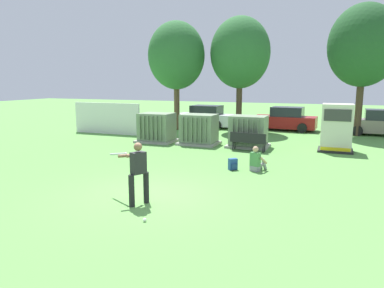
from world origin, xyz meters
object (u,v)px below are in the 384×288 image
at_px(transformer_west, 157,128).
at_px(transformer_mid_east, 248,132).
at_px(parked_car_right_of_center, 381,123).
at_px(parked_car_leftmost, 205,117).
at_px(transformer_mid_west, 199,130).
at_px(batter, 137,170).
at_px(sports_ball, 145,220).
at_px(parked_car_left_of_center, 285,119).
at_px(park_bench, 248,140).
at_px(backpack, 233,164).
at_px(seated_spectator, 257,161).
at_px(generator_enclosure, 337,128).

distance_m(transformer_west, transformer_mid_east, 5.14).
xyz_separation_m(transformer_west, parked_car_right_of_center, (12.00, 7.42, -0.04)).
bearing_deg(parked_car_leftmost, transformer_west, -92.86).
distance_m(transformer_mid_west, transformer_mid_east, 2.67).
relative_size(batter, sports_ball, 19.33).
height_order(parked_car_left_of_center, parked_car_right_of_center, same).
distance_m(park_bench, parked_car_left_of_center, 8.56).
xyz_separation_m(parked_car_leftmost, parked_car_right_of_center, (11.64, 0.22, 0.00)).
xyz_separation_m(transformer_mid_west, parked_car_right_of_center, (9.53, 7.26, -0.04)).
height_order(transformer_west, backpack, transformer_west).
distance_m(transformer_mid_west, parked_car_left_of_center, 8.34).
bearing_deg(parked_car_right_of_center, parked_car_leftmost, -178.93).
bearing_deg(sports_ball, parked_car_right_of_center, 68.90).
height_order(transformer_west, seated_spectator, transformer_west).
height_order(transformer_mid_west, parked_car_leftmost, same).
height_order(generator_enclosure, park_bench, generator_enclosure).
bearing_deg(seated_spectator, transformer_west, 145.09).
bearing_deg(transformer_mid_west, sports_ball, -76.61).
bearing_deg(backpack, parked_car_left_of_center, 88.05).
bearing_deg(batter, seated_spectator, 65.04).
xyz_separation_m(transformer_mid_west, parked_car_leftmost, (-2.11, 7.04, -0.04)).
bearing_deg(sports_ball, generator_enclosure, 69.13).
bearing_deg(transformer_west, parked_car_right_of_center, 31.72).
distance_m(transformer_west, batter, 10.44).
relative_size(park_bench, seated_spectator, 1.90).
relative_size(sports_ball, seated_spectator, 0.09).
relative_size(transformer_west, transformer_mid_west, 1.00).
distance_m(transformer_mid_east, sports_ball, 10.96).
height_order(transformer_mid_east, generator_enclosure, generator_enclosure).
bearing_deg(sports_ball, transformer_mid_east, 89.48).
relative_size(transformer_west, batter, 1.21).
bearing_deg(seated_spectator, batter, -114.96).
relative_size(generator_enclosure, parked_car_right_of_center, 0.54).
height_order(generator_enclosure, backpack, generator_enclosure).
relative_size(parked_car_leftmost, parked_car_right_of_center, 1.01).
bearing_deg(transformer_west, park_bench, -9.12).
distance_m(sports_ball, seated_spectator, 6.25).
xyz_separation_m(park_bench, seated_spectator, (1.16, -3.71, -0.16)).
distance_m(transformer_mid_east, seated_spectator, 5.10).
distance_m(batter, parked_car_leftmost, 17.19).
relative_size(park_bench, parked_car_left_of_center, 0.43).
height_order(park_bench, backpack, park_bench).
distance_m(transformer_mid_east, parked_car_leftmost, 8.38).
bearing_deg(batter, transformer_mid_east, 84.82).
bearing_deg(generator_enclosure, batter, -116.52).
xyz_separation_m(transformer_mid_east, batter, (-0.89, -9.85, 0.19)).
bearing_deg(seated_spectator, backpack, -167.75).
relative_size(batter, seated_spectator, 1.81).
height_order(transformer_mid_west, park_bench, transformer_mid_west).
bearing_deg(generator_enclosure, park_bench, -158.34).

